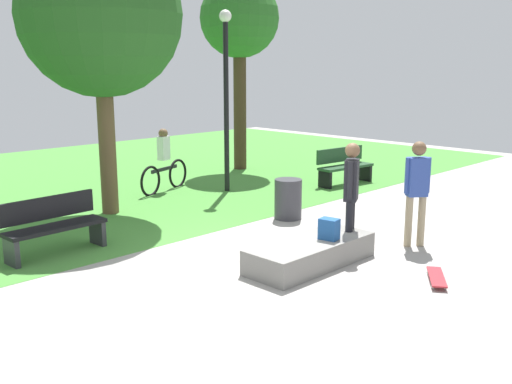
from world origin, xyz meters
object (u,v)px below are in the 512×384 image
(concrete_ledge, at_px, (311,253))
(cyclist_on_bicycle, at_px, (164,165))
(skater_watching, at_px, (351,189))
(tree_leaning_ash, at_px, (239,21))
(tree_slender_maple, at_px, (100,16))
(lamp_post, at_px, (226,83))
(backpack_on_ledge, at_px, (329,229))
(skateboard_by_ledge, at_px, (437,277))
(park_bench_center_lawn, at_px, (344,165))
(trash_bin, at_px, (288,199))
(skater_performing_trick, at_px, (417,185))
(park_bench_near_lamppost, at_px, (53,225))

(concrete_ledge, height_order, cyclist_on_bicycle, cyclist_on_bicycle)
(skater_watching, height_order, tree_leaning_ash, tree_leaning_ash)
(tree_slender_maple, bearing_deg, cyclist_on_bicycle, 24.78)
(concrete_ledge, xyz_separation_m, tree_leaning_ash, (5.04, 6.83, 3.93))
(skater_watching, bearing_deg, lamp_post, 69.84)
(backpack_on_ledge, relative_size, skater_watching, 0.18)
(skateboard_by_ledge, bearing_deg, lamp_post, 72.97)
(park_bench_center_lawn, distance_m, lamp_post, 3.65)
(tree_leaning_ash, distance_m, trash_bin, 6.85)
(tree_leaning_ash, height_order, trash_bin, tree_leaning_ash)
(concrete_ledge, height_order, lamp_post, lamp_post)
(skateboard_by_ledge, distance_m, park_bench_center_lawn, 6.86)
(skateboard_by_ledge, height_order, tree_leaning_ash, tree_leaning_ash)
(park_bench_center_lawn, relative_size, tree_slender_maple, 0.30)
(concrete_ledge, relative_size, cyclist_on_bicycle, 1.22)
(trash_bin, bearing_deg, park_bench_center_lawn, 19.98)
(trash_bin, bearing_deg, skater_performing_trick, -86.89)
(park_bench_center_lawn, bearing_deg, concrete_ledge, -147.83)
(park_bench_near_lamppost, xyz_separation_m, lamp_post, (5.16, 1.59, 2.05))
(backpack_on_ledge, xyz_separation_m, lamp_post, (2.44, 4.95, 2.00))
(skateboard_by_ledge, height_order, park_bench_near_lamppost, park_bench_near_lamppost)
(park_bench_center_lawn, relative_size, tree_leaning_ash, 0.31)
(tree_leaning_ash, distance_m, cyclist_on_bicycle, 4.95)
(lamp_post, bearing_deg, tree_slender_maple, 177.98)
(skater_performing_trick, bearing_deg, park_bench_near_lamppost, 139.01)
(backpack_on_ledge, bearing_deg, skater_performing_trick, -115.83)
(park_bench_near_lamppost, relative_size, trash_bin, 2.07)
(skater_performing_trick, distance_m, skateboard_by_ledge, 1.91)
(backpack_on_ledge, relative_size, lamp_post, 0.08)
(tree_slender_maple, bearing_deg, skater_performing_trick, -66.90)
(tree_slender_maple, height_order, cyclist_on_bicycle, tree_slender_maple)
(concrete_ledge, relative_size, park_bench_center_lawn, 1.30)
(park_bench_near_lamppost, xyz_separation_m, tree_slender_maple, (2.05, 1.70, 3.38))
(tree_slender_maple, bearing_deg, skateboard_by_ledge, -80.45)
(concrete_ledge, relative_size, backpack_on_ledge, 6.68)
(skateboard_by_ledge, height_order, park_bench_center_lawn, park_bench_center_lawn)
(tree_leaning_ash, height_order, lamp_post, tree_leaning_ash)
(skater_watching, distance_m, tree_leaning_ash, 8.59)
(trash_bin, bearing_deg, skateboard_by_ledge, -106.33)
(skater_performing_trick, distance_m, skater_watching, 1.18)
(backpack_on_ledge, bearing_deg, concrete_ledge, 53.02)
(park_bench_near_lamppost, height_order, tree_slender_maple, tree_slender_maple)
(park_bench_near_lamppost, xyz_separation_m, tree_leaning_ash, (7.50, 3.60, 3.63))
(concrete_ledge, distance_m, tree_leaning_ash, 9.35)
(backpack_on_ledge, distance_m, skater_performing_trick, 1.82)
(backpack_on_ledge, relative_size, tree_leaning_ash, 0.06)
(skater_performing_trick, relative_size, park_bench_near_lamppost, 1.08)
(tree_slender_maple, height_order, lamp_post, tree_slender_maple)
(lamp_post, bearing_deg, backpack_on_ledge, -116.19)
(skateboard_by_ledge, xyz_separation_m, trash_bin, (1.10, 3.76, 0.33))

